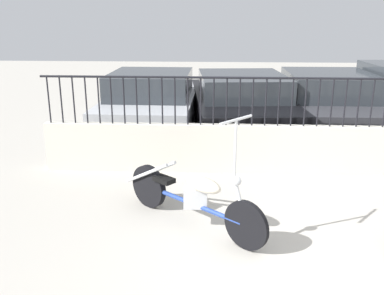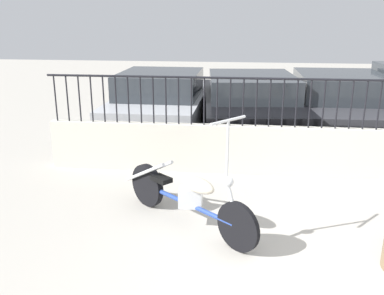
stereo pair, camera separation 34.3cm
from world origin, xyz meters
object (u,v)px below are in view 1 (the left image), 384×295
Objects in this scene: motorcycle_blue at (188,194)px; car_dark_grey at (325,102)px; car_silver at (152,102)px; car_black at (240,103)px.

motorcycle_blue is 0.41× the size of car_dark_grey.
car_silver and car_dark_grey have the same top height.
car_black is 1.03× the size of car_dark_grey.
car_dark_grey is (2.70, 4.46, 0.28)m from motorcycle_blue.
motorcycle_blue is at bearing -165.46° from car_silver.
car_silver is 0.89× the size of car_black.
motorcycle_blue is at bearing 148.31° from car_dark_grey.
car_silver is (-1.06, 4.31, 0.27)m from motorcycle_blue.
motorcycle_blue reaches higher than car_dark_grey.
car_silver is 1.91m from car_black.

